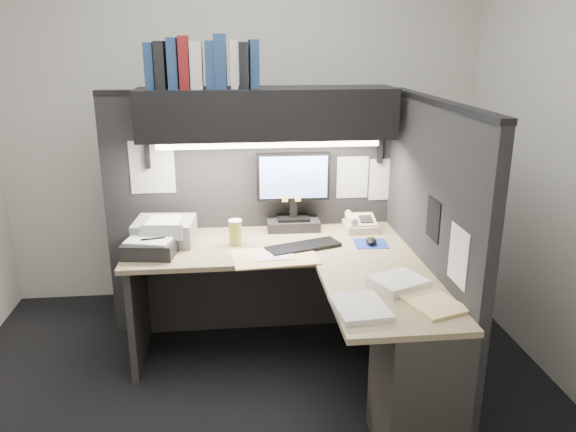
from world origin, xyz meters
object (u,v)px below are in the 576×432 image
object	(u,v)px
desk	(335,327)
telephone	(360,224)
printer	(165,231)
overhead_shelf	(267,113)
monitor	(293,199)
coffee_cup	(235,233)
keyboard	(303,247)
notebook_stack	(150,248)

from	to	relation	value
desk	telephone	xyz separation A→B (m)	(0.30, 0.74, 0.33)
printer	overhead_shelf	bearing A→B (deg)	13.41
monitor	coffee_cup	world-z (taller)	monitor
desk	telephone	size ratio (longest dim) A/B	8.07
monitor	keyboard	world-z (taller)	monitor
telephone	coffee_cup	distance (m)	0.84
printer	notebook_stack	world-z (taller)	printer
monitor	printer	world-z (taller)	monitor
telephone	desk	bearing A→B (deg)	-112.43
monitor	notebook_stack	distance (m)	0.97
coffee_cup	printer	size ratio (longest dim) A/B	0.41
telephone	monitor	bearing A→B (deg)	169.75
coffee_cup	printer	xyz separation A→B (m)	(-0.43, 0.09, -0.00)
notebook_stack	telephone	bearing A→B (deg)	12.67
monitor	coffee_cup	distance (m)	0.48
desk	coffee_cup	bearing A→B (deg)	132.34
keyboard	telephone	bearing A→B (deg)	15.79
telephone	notebook_stack	distance (m)	1.34
coffee_cup	overhead_shelf	bearing A→B (deg)	41.28
printer	notebook_stack	bearing A→B (deg)	-101.58
desk	overhead_shelf	size ratio (longest dim) A/B	1.10
telephone	printer	bearing A→B (deg)	-176.38
keyboard	coffee_cup	world-z (taller)	coffee_cup
overhead_shelf	telephone	distance (m)	0.95
coffee_cup	notebook_stack	bearing A→B (deg)	-166.66
desk	keyboard	bearing A→B (deg)	103.91
monitor	telephone	world-z (taller)	monitor
keyboard	overhead_shelf	bearing A→B (deg)	103.06
coffee_cup	notebook_stack	size ratio (longest dim) A/B	0.50
keyboard	notebook_stack	distance (m)	0.90
desk	telephone	bearing A→B (deg)	67.81
telephone	overhead_shelf	bearing A→B (deg)	178.80
keyboard	telephone	world-z (taller)	telephone
keyboard	printer	world-z (taller)	printer
overhead_shelf	printer	xyz separation A→B (m)	(-0.64, -0.09, -0.70)
coffee_cup	telephone	bearing A→B (deg)	12.26
keyboard	notebook_stack	world-z (taller)	notebook_stack
monitor	printer	xyz separation A→B (m)	(-0.81, -0.16, -0.13)
overhead_shelf	notebook_stack	bearing A→B (deg)	-156.70
overhead_shelf	monitor	xyz separation A→B (m)	(0.17, 0.07, -0.57)
overhead_shelf	printer	world-z (taller)	overhead_shelf
desk	overhead_shelf	distance (m)	1.33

